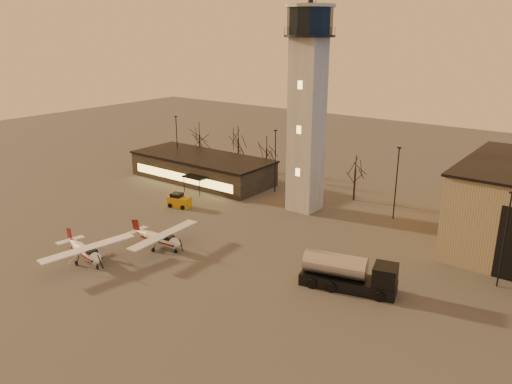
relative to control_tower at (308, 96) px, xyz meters
The scene contains 9 objects.
ground 34.15m from the control_tower, 90.00° to the right, with size 220.00×220.00×0.00m, color #484442.
control_tower is the anchor object (origin of this frame).
terminal 26.24m from the control_tower, behind, with size 25.40×12.20×4.30m.
light_poles 10.97m from the control_tower, 63.48° to the left, with size 58.50×12.25×10.14m.
tree_row 19.48m from the control_tower, 146.24° to the left, with size 37.20×9.20×8.80m.
cessna_front 34.99m from the control_tower, 108.30° to the right, with size 8.60×10.83×2.98m.
cessna_rear 27.68m from the control_tower, 105.08° to the right, with size 8.42×10.63×2.93m.
fuel_truck 28.03m from the control_tower, 47.72° to the right, with size 9.94×5.05×3.55m.
service_cart 24.10m from the control_tower, 145.70° to the right, with size 3.54×2.64×2.05m.
Camera 1 is at (35.67, -29.10, 24.88)m, focal length 35.00 mm.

